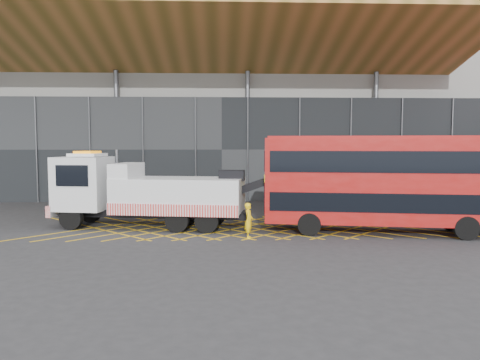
{
  "coord_description": "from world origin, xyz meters",
  "views": [
    {
      "loc": [
        1.92,
        -24.75,
        4.42
      ],
      "look_at": [
        3.0,
        1.5,
        2.4
      ],
      "focal_mm": 35.0,
      "sensor_mm": 36.0,
      "label": 1
    }
  ],
  "objects": [
    {
      "name": "recovery_truck",
      "position": [
        -2.25,
        0.08,
        1.9
      ],
      "size": [
        11.88,
        4.52,
        4.12
      ],
      "rotation": [
        0.0,
        0.0,
        -0.17
      ],
      "color": "black",
      "rests_on": "ground_plane"
    },
    {
      "name": "worker",
      "position": [
        3.22,
        -3.08,
        0.84
      ],
      "size": [
        0.45,
        0.64,
        1.68
      ],
      "primitive_type": "imported",
      "rotation": [
        0.0,
        0.0,
        1.49
      ],
      "color": "yellow",
      "rests_on": "ground_plane"
    },
    {
      "name": "ground_plane",
      "position": [
        0.0,
        0.0,
        0.0
      ],
      "size": [
        120.0,
        120.0,
        0.0
      ],
      "primitive_type": "plane",
      "color": "#29292C"
    },
    {
      "name": "bus_towed",
      "position": [
        10.08,
        -2.07,
        2.67
      ],
      "size": [
        12.12,
        4.82,
        4.82
      ],
      "rotation": [
        0.0,
        0.0,
        -0.18
      ],
      "color": "#9E0F0C",
      "rests_on": "ground_plane"
    },
    {
      "name": "road_markings",
      "position": [
        3.2,
        0.0,
        0.01
      ],
      "size": [
        23.16,
        7.16,
        0.01
      ],
      "color": "gold",
      "rests_on": "ground_plane"
    },
    {
      "name": "construction_building",
      "position": [
        1.92,
        18.4,
        8.98
      ],
      "size": [
        55.0,
        23.97,
        18.0
      ],
      "color": "gray",
      "rests_on": "ground_plane"
    }
  ]
}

